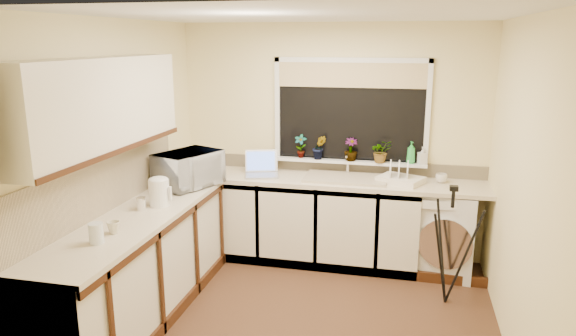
{
  "coord_description": "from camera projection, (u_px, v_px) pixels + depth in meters",
  "views": [
    {
      "loc": [
        0.79,
        -3.9,
        2.28
      ],
      "look_at": [
        -0.25,
        0.55,
        1.15
      ],
      "focal_mm": 32.63,
      "sensor_mm": 36.0,
      "label": 1
    }
  ],
  "objects": [
    {
      "name": "sink",
      "position": [
        345.0,
        178.0,
        5.28
      ],
      "size": [
        0.82,
        0.46,
        0.03
      ],
      "primitive_type": "cube",
      "color": "tan",
      "rests_on": "worktop_back"
    },
    {
      "name": "kettle",
      "position": [
        159.0,
        193.0,
        4.43
      ],
      "size": [
        0.17,
        0.17,
        0.23
      ],
      "primitive_type": "cylinder",
      "color": "white",
      "rests_on": "worktop_left"
    },
    {
      "name": "splashback_left",
      "position": [
        102.0,
        187.0,
        4.21
      ],
      "size": [
        0.02,
        2.4,
        0.45
      ],
      "primitive_type": "cube",
      "color": "beige",
      "rests_on": "wall_left"
    },
    {
      "name": "laptop",
      "position": [
        262.0,
        169.0,
        5.46
      ],
      "size": [
        0.42,
        0.42,
        0.24
      ],
      "rotation": [
        0.0,
        0.0,
        0.3
      ],
      "color": "#9F9FA7",
      "rests_on": "worktop_back"
    },
    {
      "name": "plant_d",
      "position": [
        381.0,
        151.0,
        5.33
      ],
      "size": [
        0.26,
        0.25,
        0.23
      ],
      "primitive_type": "imported",
      "rotation": [
        0.0,
        0.0,
        0.38
      ],
      "color": "#999999",
      "rests_on": "windowsill"
    },
    {
      "name": "steel_jar",
      "position": [
        141.0,
        204.0,
        4.33
      ],
      "size": [
        0.08,
        0.08,
        0.11
      ],
      "primitive_type": "cylinder",
      "color": "white",
      "rests_on": "worktop_left"
    },
    {
      "name": "windowsill",
      "position": [
        348.0,
        161.0,
        5.47
      ],
      "size": [
        1.6,
        0.14,
        0.03
      ],
      "primitive_type": "cube",
      "color": "white",
      "rests_on": "wall_back"
    },
    {
      "name": "worktop_left",
      "position": [
        137.0,
        218.0,
        4.2
      ],
      "size": [
        0.6,
        2.4,
        0.04
      ],
      "primitive_type": "cube",
      "color": "beige",
      "rests_on": "base_cabinet_left"
    },
    {
      "name": "wall_right",
      "position": [
        520.0,
        190.0,
        3.77
      ],
      "size": [
        0.0,
        3.0,
        3.0
      ],
      "primitive_type": "plane",
      "rotation": [
        1.57,
        0.0,
        -1.57
      ],
      "color": "#F4E3A3",
      "rests_on": "ground"
    },
    {
      "name": "glass_jug",
      "position": [
        96.0,
        233.0,
        3.62
      ],
      "size": [
        0.1,
        0.1,
        0.15
      ],
      "primitive_type": "cylinder",
      "color": "silver",
      "rests_on": "worktop_left"
    },
    {
      "name": "wall_front",
      "position": [
        244.0,
        249.0,
        2.7
      ],
      "size": [
        3.2,
        0.0,
        3.2
      ],
      "primitive_type": "plane",
      "rotation": [
        -1.57,
        0.0,
        0.0
      ],
      "color": "#F4E3A3",
      "rests_on": "ground"
    },
    {
      "name": "microwave",
      "position": [
        188.0,
        169.0,
        5.01
      ],
      "size": [
        0.61,
        0.71,
        0.33
      ],
      "primitive_type": "imported",
      "rotation": [
        0.0,
        0.0,
        1.18
      ],
      "color": "silver",
      "rests_on": "worktop_left"
    },
    {
      "name": "floor",
      "position": [
        302.0,
        317.0,
        4.41
      ],
      "size": [
        3.2,
        3.2,
        0.0
      ],
      "primitive_type": "plane",
      "color": "#4F2F1F",
      "rests_on": "ground"
    },
    {
      "name": "washing_machine",
      "position": [
        443.0,
        231.0,
        5.2
      ],
      "size": [
        0.67,
        0.66,
        0.85
      ],
      "primitive_type": "cube",
      "rotation": [
        0.0,
        0.0,
        -0.14
      ],
      "color": "silver",
      "rests_on": "floor"
    },
    {
      "name": "window_blind",
      "position": [
        351.0,
        75.0,
        5.29
      ],
      "size": [
        1.5,
        0.02,
        0.25
      ],
      "primitive_type": "cube",
      "color": "tan",
      "rests_on": "wall_back"
    },
    {
      "name": "plant_c",
      "position": [
        351.0,
        149.0,
        5.41
      ],
      "size": [
        0.16,
        0.16,
        0.24
      ],
      "primitive_type": "imported",
      "rotation": [
        0.0,
        0.0,
        0.23
      ],
      "color": "#999999",
      "rests_on": "windowsill"
    },
    {
      "name": "plant_b",
      "position": [
        319.0,
        147.0,
        5.47
      ],
      "size": [
        0.17,
        0.15,
        0.25
      ],
      "primitive_type": "imported",
      "rotation": [
        0.0,
        0.0,
        0.27
      ],
      "color": "#999999",
      "rests_on": "windowsill"
    },
    {
      "name": "ceiling",
      "position": [
        304.0,
        15.0,
        3.83
      ],
      "size": [
        3.2,
        3.2,
        0.0
      ],
      "primitive_type": "plane",
      "rotation": [
        3.14,
        0.0,
        0.0
      ],
      "color": "white",
      "rests_on": "ground"
    },
    {
      "name": "base_cabinet_left",
      "position": [
        140.0,
        270.0,
        4.31
      ],
      "size": [
        0.54,
        2.4,
        0.86
      ],
      "primitive_type": "cube",
      "color": "silver",
      "rests_on": "floor"
    },
    {
      "name": "upper_cabinet",
      "position": [
        101.0,
        106.0,
        3.87
      ],
      "size": [
        0.28,
        1.9,
        0.7
      ],
      "primitive_type": "cube",
      "color": "silver",
      "rests_on": "wall_left"
    },
    {
      "name": "faucet",
      "position": [
        348.0,
        164.0,
        5.43
      ],
      "size": [
        0.03,
        0.03,
        0.24
      ],
      "primitive_type": "cylinder",
      "color": "silver",
      "rests_on": "worktop_back"
    },
    {
      "name": "wall_left",
      "position": [
        119.0,
        166.0,
        4.47
      ],
      "size": [
        0.0,
        3.0,
        3.0
      ],
      "primitive_type": "plane",
      "rotation": [
        1.57,
        0.0,
        1.57
      ],
      "color": "#F4E3A3",
      "rests_on": "ground"
    },
    {
      "name": "worktop_back",
      "position": [
        326.0,
        180.0,
        5.34
      ],
      "size": [
        3.2,
        0.6,
        0.04
      ],
      "primitive_type": "cube",
      "color": "beige",
      "rests_on": "base_cabinet_back"
    },
    {
      "name": "soap_bottle_clear",
      "position": [
        422.0,
        156.0,
        5.27
      ],
      "size": [
        0.1,
        0.1,
        0.18
      ],
      "primitive_type": "imported",
      "rotation": [
        0.0,
        0.0,
        0.37
      ],
      "color": "#999999",
      "rests_on": "windowsill"
    },
    {
      "name": "cup_back",
      "position": [
        441.0,
        178.0,
        5.16
      ],
      "size": [
        0.15,
        0.15,
        0.09
      ],
      "primitive_type": "imported",
      "rotation": [
        0.0,
        0.0,
        -0.4
      ],
      "color": "silver",
      "rests_on": "worktop_back"
    },
    {
      "name": "tripod",
      "position": [
        449.0,
        246.0,
        4.53
      ],
      "size": [
        0.57,
        0.57,
        1.08
      ],
      "primitive_type": null,
      "rotation": [
        0.0,
        0.0,
        -0.09
      ],
      "color": "black",
      "rests_on": "floor"
    },
    {
      "name": "dish_rack",
      "position": [
        401.0,
        180.0,
        5.15
      ],
      "size": [
        0.5,
        0.45,
        0.06
      ],
      "primitive_type": "cube",
      "rotation": [
        0.0,
        0.0,
        -0.43
      ],
      "color": "#F0E5D0",
      "rests_on": "worktop_back"
    },
    {
      "name": "plant_a",
      "position": [
        301.0,
        146.0,
        5.55
      ],
      "size": [
        0.14,
        0.1,
        0.25
      ],
      "primitive_type": "imported",
      "rotation": [
        0.0,
        0.0,
        -0.08
      ],
      "color": "#999999",
      "rests_on": "windowsill"
    },
    {
      "name": "cup_left",
      "position": [
        114.0,
        227.0,
        3.81
      ],
      "size": [
        0.13,
        0.13,
        0.09
      ],
      "primitive_type": "imported",
      "rotation": [
        0.0,
        0.0,
        0.41
      ],
      "color": "beige",
      "rests_on": "worktop_left"
    },
    {
      "name": "splashback_back",
      "position": [
        330.0,
        165.0,
        5.59
      ],
      "size": [
        3.2,
        0.02,
        0.14
      ],
      "primitive_type": "cube",
      "color": "beige",
      "rests_on": "wall_back"
    },
    {
      "name": "wall_back",
      "position": [
        331.0,
        142.0,
        5.54
      ],
      "size": [
        3.2,
        0.0,
        3.2
      ],
      "primitive_type": "plane",
      "rotation": [
        1.57,
        0.0,
        0.0
      ],
      "color": "#F4E3A3",
      "rests_on": "ground"
    },
    {
      "name": "base_cabinet_back",
      "position": [
        295.0,
        219.0,
        5.52
      ],
      "size": [
        2.55,
        0.6,
        0.86
      ],
      "primitive_type": "cube",
      "color": "silver",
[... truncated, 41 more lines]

